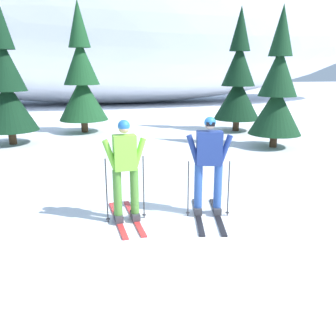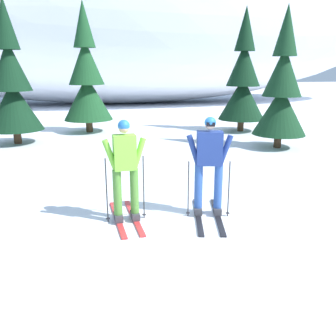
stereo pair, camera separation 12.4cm
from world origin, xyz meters
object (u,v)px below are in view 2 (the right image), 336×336
Objects in this scene: skier_navy_jacket at (209,164)px; pine_tree_far_left at (12,85)px; pine_tree_far_right at (243,81)px; skier_lime_jacket at (125,170)px; pine_tree_center_right at (282,91)px; pine_tree_center_left at (87,79)px.

pine_tree_far_left is (-4.86, 7.61, 1.10)m from skier_navy_jacket.
skier_navy_jacket is 0.36× the size of pine_tree_far_right.
skier_navy_jacket is 1.01× the size of skier_lime_jacket.
pine_tree_center_left is at bearing 145.55° from pine_tree_center_right.
pine_tree_center_right is 0.91× the size of pine_tree_far_right.
skier_navy_jacket is at bearing -76.26° from pine_tree_center_left.
pine_tree_center_left reaches higher than skier_lime_jacket.
skier_navy_jacket is 6.70m from pine_tree_center_right.
pine_tree_far_left reaches higher than skier_lime_jacket.
pine_tree_far_left is 0.95× the size of pine_tree_center_left.
pine_tree_far_left is 9.01m from pine_tree_far_right.
pine_tree_center_right is (5.58, 5.22, 0.98)m from skier_lime_jacket.
pine_tree_far_right is at bearing 57.06° from skier_lime_jacket.
skier_lime_jacket is 9.75m from pine_tree_center_left.
pine_tree_center_left reaches higher than pine_tree_far_right.
skier_lime_jacket is 10.36m from pine_tree_far_right.
pine_tree_far_right is (0.02, 3.42, 0.19)m from pine_tree_center_right.
pine_tree_far_right reaches higher than skier_navy_jacket.
pine_tree_far_left is 1.08× the size of pine_tree_center_right.
skier_lime_jacket is 0.40× the size of pine_tree_center_right.
pine_tree_far_left reaches higher than skier_navy_jacket.
pine_tree_far_left is 9.25m from pine_tree_center_right.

